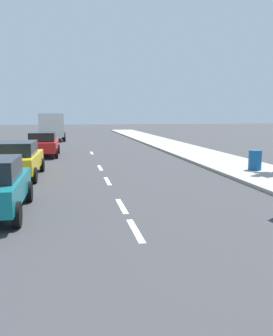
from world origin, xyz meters
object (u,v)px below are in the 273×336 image
parked_car_red (43,143)px  delivery_truck (51,126)px  trash_bin_far (255,160)px  parked_car_yellow (15,158)px

parked_car_red → delivery_truck: bearing=91.1°
parked_car_red → trash_bin_far: parked_car_red is taller
parked_car_red → trash_bin_far: size_ratio=4.66×
parked_car_yellow → parked_car_red: bearing=87.3°
parked_car_yellow → parked_car_red: size_ratio=1.07×
parked_car_yellow → parked_car_red: same height
trash_bin_far → delivery_truck: bearing=113.9°
delivery_truck → parked_car_yellow: bearing=-93.6°
trash_bin_far → parked_car_red: bearing=139.3°
trash_bin_far → parked_car_yellow: bearing=176.6°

